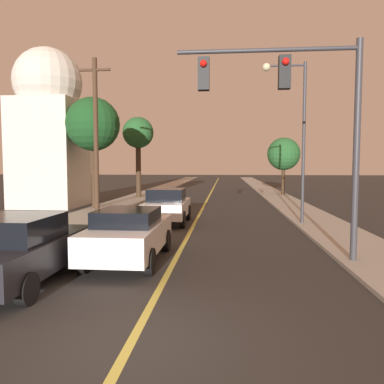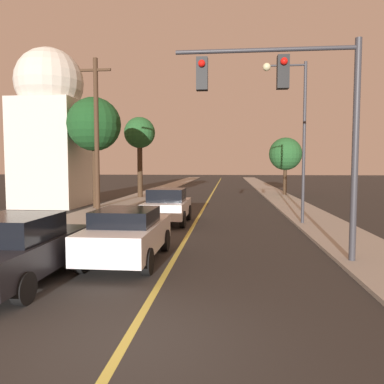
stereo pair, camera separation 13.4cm
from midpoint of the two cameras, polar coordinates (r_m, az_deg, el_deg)
The scene contains 14 objects.
ground_plane at distance 6.30m, azimuth -9.66°, elevation -22.05°, with size 200.00×200.00×0.00m, color #2D2B28.
road_surface at distance 41.57m, azimuth 3.50°, elevation 0.31°, with size 9.26×80.00×0.01m.
sidewalk_left at distance 42.19m, azimuth -4.51°, elevation 0.43°, with size 2.50×80.00×0.12m.
sidewalk_right at distance 41.76m, azimuth 11.58°, elevation 0.32°, with size 2.50×80.00×0.12m.
car_near_lane_front at distance 10.96m, azimuth -9.44°, elevation -6.27°, with size 1.93×4.29×1.53m.
car_near_lane_second at distance 17.71m, azimuth -3.58°, elevation -2.09°, with size 1.98×3.89×1.67m.
car_outer_lane_front at distance 9.73m, azimuth -24.70°, elevation -7.84°, with size 2.01×4.39×1.61m.
traffic_signal_mast at distance 10.96m, azimuth 15.83°, elevation 12.87°, with size 5.04×0.42×6.06m.
streetlamp_right at distance 17.84m, azimuth 15.53°, elevation 10.45°, with size 1.97×0.36×7.27m.
utility_pole_left at distance 20.14m, azimuth -14.14°, elevation 8.45°, with size 1.60×0.24×8.10m.
tree_left_near at distance 24.03m, azimuth -14.55°, elevation 9.90°, with size 3.28×3.28×6.79m.
tree_left_far at distance 31.28m, azimuth -7.86°, elevation 8.70°, with size 2.53×2.53×6.57m.
tree_right_near at distance 34.49m, azimuth 14.16°, elevation 5.61°, with size 2.91×2.91×5.10m.
domed_building_left at distance 26.76m, azimuth -20.62°, elevation 9.66°, with size 4.38×4.38×10.38m.
Camera 2 is at (1.58, -5.44, 2.77)m, focal length 35.00 mm.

